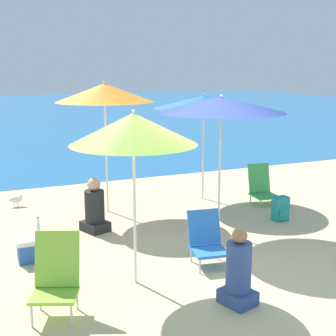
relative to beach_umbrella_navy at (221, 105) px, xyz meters
The scene contains 15 objects.
ground_plane 2.32m from the beach_umbrella_navy, 127.03° to the right, with size 60.00×60.00×0.00m, color #D1BA89.
sea_water 24.24m from the beach_umbrella_navy, 91.52° to the left, with size 60.00×40.00×0.01m.
beach_umbrella_navy is the anchor object (origin of this frame).
beach_umbrella_orange 2.27m from the beach_umbrella_navy, 126.13° to the left, with size 1.76×1.76×2.40m.
beach_umbrella_blue 2.04m from the beach_umbrella_navy, 69.65° to the left, with size 1.98×1.98×2.14m.
beach_umbrella_lime 2.21m from the beach_umbrella_navy, 147.15° to the right, with size 1.51×1.51×2.15m.
beach_chair_blue 2.14m from the beach_umbrella_navy, 126.96° to the right, with size 0.53×0.62×0.71m.
beach_chair_green 2.69m from the beach_umbrella_navy, 36.08° to the left, with size 0.50×0.59×0.76m.
beach_chair_lime 3.66m from the beach_umbrella_navy, 151.56° to the right, with size 0.64×0.66×0.89m.
person_seated_near 2.93m from the beach_umbrella_navy, 114.20° to the right, with size 0.41×0.45×0.90m.
person_seated_far 2.64m from the beach_umbrella_navy, 154.85° to the left, with size 0.48×0.52×0.90m.
backpack_teal 2.27m from the beach_umbrella_navy, ahead, with size 0.26×0.21×0.43m.
water_bottle 3.51m from the beach_umbrella_navy, 158.10° to the left, with size 0.06×0.06×0.28m.
cooler_box 3.46m from the beach_umbrella_navy, behind, with size 0.50×0.30×0.33m.
seagull 4.48m from the beach_umbrella_navy, 135.32° to the left, with size 0.27×0.11×0.23m.
Camera 1 is at (-3.00, -5.49, 2.61)m, focal length 50.00 mm.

